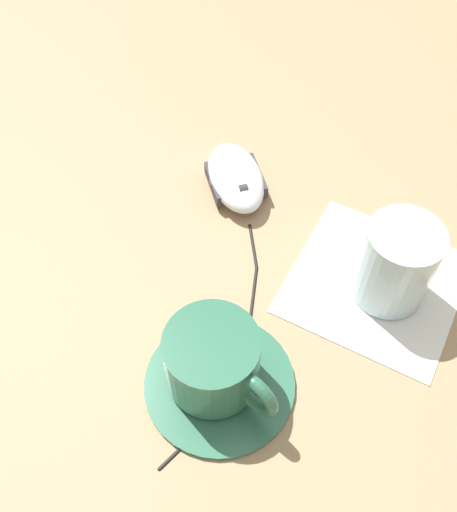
% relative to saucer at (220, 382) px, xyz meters
% --- Properties ---
extents(ground_plane, '(3.00, 3.00, 0.00)m').
position_rel_saucer_xyz_m(ground_plane, '(-0.06, -0.11, -0.00)').
color(ground_plane, '#9E7F5B').
extents(saucer, '(0.13, 0.13, 0.01)m').
position_rel_saucer_xyz_m(saucer, '(0.00, 0.00, 0.00)').
color(saucer, '#2D664C').
rests_on(saucer, ground).
extents(coffee_cup, '(0.09, 0.09, 0.06)m').
position_rel_saucer_xyz_m(coffee_cup, '(0.00, -0.00, 0.03)').
color(coffee_cup, '#2D664C').
rests_on(coffee_cup, saucer).
extents(computer_mouse, '(0.08, 0.11, 0.03)m').
position_rel_saucer_xyz_m(computer_mouse, '(-0.01, -0.23, 0.01)').
color(computer_mouse, silver).
rests_on(computer_mouse, ground).
extents(mouse_cable, '(0.08, 0.25, 0.00)m').
position_rel_saucer_xyz_m(mouse_cable, '(-0.01, -0.04, -0.00)').
color(mouse_cable, black).
rests_on(mouse_cable, ground).
extents(napkin_under_glass, '(0.21, 0.21, 0.00)m').
position_rel_saucer_xyz_m(napkin_under_glass, '(-0.15, -0.10, -0.00)').
color(napkin_under_glass, silver).
rests_on(napkin_under_glass, ground).
extents(drinking_glass, '(0.07, 0.07, 0.08)m').
position_rel_saucer_xyz_m(drinking_glass, '(-0.16, -0.10, 0.04)').
color(drinking_glass, silver).
rests_on(drinking_glass, napkin_under_glass).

